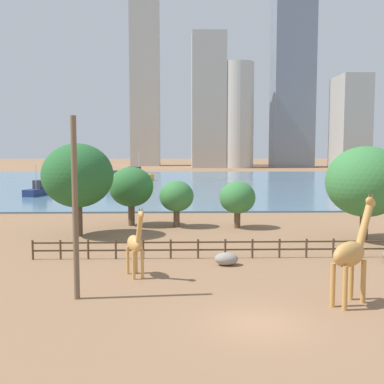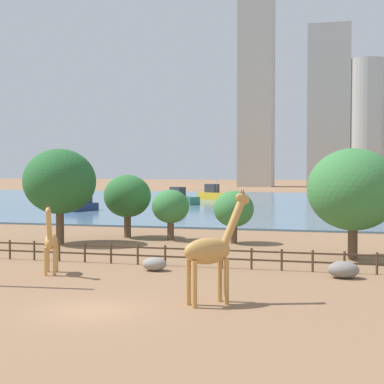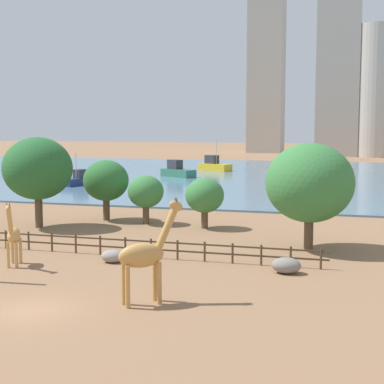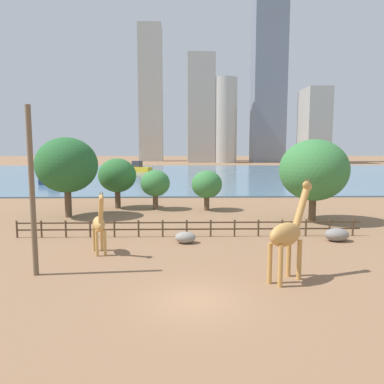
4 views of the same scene
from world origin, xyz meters
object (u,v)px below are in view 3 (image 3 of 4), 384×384
boat_sailboat (78,180)px  tree_left_small (205,196)px  giraffe_companion (145,255)px  tree_right_small (106,181)px  tree_right_tall (38,169)px  boulder_near_fence (286,265)px  tree_center_broad (146,192)px  boulder_by_pole (112,256)px  boat_tug (177,171)px  tree_left_large (310,183)px  giraffe_tall (13,235)px  boat_ferry (214,165)px

boat_sailboat → tree_left_small: bearing=57.9°
giraffe_companion → tree_right_small: tree_right_small is taller
giraffe_companion → tree_right_tall: tree_right_tall is taller
boulder_near_fence → tree_center_broad: 20.23m
giraffe_companion → tree_left_small: giraffe_companion is taller
boulder_by_pole → tree_right_small: tree_right_small is taller
tree_center_broad → boulder_by_pole: bearing=-77.6°
boat_tug → giraffe_companion: bearing=-43.3°
tree_right_small → giraffe_companion: bearing=-61.5°
tree_left_large → tree_center_broad: (-14.83, 7.08, -1.85)m
tree_right_small → boat_tug: bearing=99.2°
giraffe_tall → boat_ferry: (-6.51, 77.36, -0.73)m
boulder_near_fence → tree_right_tall: size_ratio=0.22×
boulder_near_fence → tree_left_large: size_ratio=0.23×
boulder_by_pole → tree_right_small: bearing=115.6°
tree_left_large → boat_sailboat: bearing=135.7°
giraffe_tall → boat_tug: (-9.11, 62.26, -0.77)m
tree_left_small → boat_sailboat: 38.69m
tree_left_large → boat_sailboat: size_ratio=1.37×
giraffe_tall → boulder_by_pole: 6.23m
giraffe_tall → tree_center_broad: bearing=151.1°
boat_ferry → boat_sailboat: (-11.95, -32.66, -0.22)m
tree_left_small → tree_right_small: tree_right_small is taller
boat_tug → giraffe_tall: bearing=-51.3°
boulder_by_pole → boat_sailboat: bearing=119.6°
giraffe_companion → boat_ferry: bearing=62.2°
tree_right_tall → boat_tug: bearing=93.7°
tree_right_tall → boat_sailboat: (-12.59, 31.86, -4.08)m
boat_tug → boulder_by_pole: bearing=-45.9°
tree_left_large → tree_right_tall: size_ratio=0.97×
giraffe_companion → boulder_near_fence: bearing=14.0°
tree_right_tall → boulder_near_fence: bearing=-24.1°
tree_left_small → boat_tug: size_ratio=0.64×
boulder_near_fence → boat_tug: size_ratio=0.26×
tree_left_large → tree_right_tall: bearing=173.0°
giraffe_tall → tree_left_small: (7.86, 16.40, 0.86)m
tree_right_tall → boat_tug: (-3.23, 49.43, -3.89)m
boulder_by_pole → tree_center_broad: 15.09m
tree_center_broad → tree_right_tall: tree_right_tall is taller
boulder_near_fence → boat_tug: (-25.57, 59.41, 0.68)m
boulder_near_fence → tree_right_tall: tree_right_tall is taller
giraffe_tall → boat_sailboat: boat_sailboat is taller
boulder_by_pole → tree_left_small: 14.26m
tree_center_broad → boat_ferry: boat_ferry is taller
tree_right_tall → tree_center_broad: bearing=27.5°
boulder_by_pole → tree_right_small: 17.56m
boat_ferry → boat_tug: (-2.59, -15.10, -0.04)m
tree_center_broad → tree_left_small: size_ratio=1.01×
boulder_by_pole → boat_sailboat: 48.48m
giraffe_tall → tree_left_large: size_ratio=0.55×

